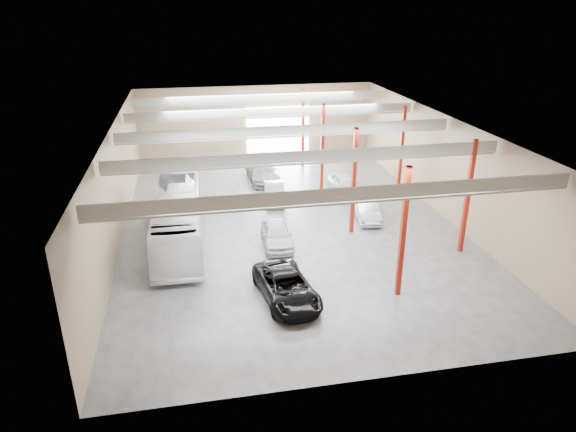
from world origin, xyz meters
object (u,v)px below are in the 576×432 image
object	(u,v)px
coach_bus	(178,218)
black_sedan	(286,287)
car_right_near	(367,210)
car_row_b	(274,193)
car_row_c	(262,171)
car_right_far	(345,184)
car_row_a	(277,234)

from	to	relation	value
coach_bus	black_sedan	distance (m)	9.65
coach_bus	car_right_near	distance (m)	13.00
car_row_b	car_row_c	xyz separation A→B (m)	(-0.19, 5.20, 0.13)
black_sedan	car_right_far	size ratio (longest dim) A/B	1.18
car_row_a	car_row_b	xyz separation A→B (m)	(1.11, 7.50, -0.04)
black_sedan	car_right_far	world-z (taller)	car_right_far
black_sedan	car_row_b	xyz separation A→B (m)	(1.71, 13.92, -0.04)
car_row_b	car_right_far	xyz separation A→B (m)	(5.79, 0.60, 0.07)
car_row_a	car_row_c	bearing A→B (deg)	87.97
car_row_b	car_right_far	world-z (taller)	car_right_far
coach_bus	car_row_b	bearing A→B (deg)	40.89
car_row_b	coach_bus	bearing A→B (deg)	-133.03
coach_bus	car_right_far	world-z (taller)	coach_bus
car_right_far	black_sedan	bearing A→B (deg)	-119.71
black_sedan	car_row_a	xyz separation A→B (m)	(0.60, 6.42, 0.00)
car_row_a	car_right_near	bearing A→B (deg)	24.90
coach_bus	car_row_a	bearing A→B (deg)	-13.50
coach_bus	black_sedan	world-z (taller)	coach_bus
car_right_near	car_row_c	bearing A→B (deg)	128.87
car_right_far	car_right_near	bearing A→B (deg)	-92.40
car_row_b	car_right_near	distance (m)	7.40
car_row_c	car_right_near	world-z (taller)	car_row_c
black_sedan	car_right_near	bearing A→B (deg)	43.63
black_sedan	car_row_b	distance (m)	14.03
car_row_a	car_right_near	size ratio (longest dim) A/B	1.06
car_right_far	car_row_c	bearing A→B (deg)	139.99
car_right_near	car_row_a	bearing A→B (deg)	-149.74
car_row_a	car_right_near	world-z (taller)	car_row_a
black_sedan	car_row_b	bearing A→B (deg)	75.44
black_sedan	car_row_b	world-z (taller)	black_sedan
car_row_a	car_row_b	world-z (taller)	car_row_a
car_row_b	car_right_far	bearing A→B (deg)	12.77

